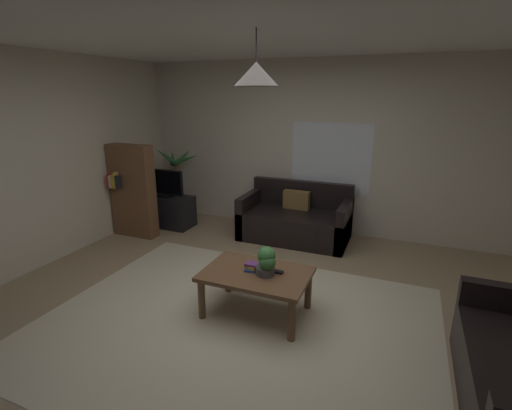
{
  "coord_description": "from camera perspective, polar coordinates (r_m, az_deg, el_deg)",
  "views": [
    {
      "loc": [
        1.34,
        -2.95,
        2.1
      ],
      "look_at": [
        0.0,
        0.3,
        1.05
      ],
      "focal_mm": 26.05,
      "sensor_mm": 36.0,
      "label": 1
    }
  ],
  "objects": [
    {
      "name": "pendant_lamp",
      "position": [
        3.26,
        0.03,
        19.48
      ],
      "size": [
        0.38,
        0.38,
        0.45
      ],
      "color": "black"
    },
    {
      "name": "wall_back",
      "position": [
        5.84,
        9.02,
        8.64
      ],
      "size": [
        5.75,
        0.06,
        2.62
      ],
      "primitive_type": "cube",
      "color": "beige",
      "rests_on": "ground"
    },
    {
      "name": "potted_palm_corner",
      "position": [
        6.7,
        -12.01,
        2.57
      ],
      "size": [
        0.75,
        0.74,
        1.26
      ],
      "color": "#B77051",
      "rests_on": "ground"
    },
    {
      "name": "window_pane",
      "position": [
        5.77,
        11.42,
        7.01
      ],
      "size": [
        1.21,
        0.01,
        1.07
      ],
      "primitive_type": "cube",
      "color": "white"
    },
    {
      "name": "book_on_table_1",
      "position": [
        3.67,
        -0.64,
        -9.47
      ],
      "size": [
        0.14,
        0.11,
        0.03
      ],
      "primitive_type": "cube",
      "rotation": [
        0.0,
        0.0,
        -0.25
      ],
      "color": "gold",
      "rests_on": "coffee_table"
    },
    {
      "name": "wall_left",
      "position": [
        5.18,
        -32.11,
        5.31
      ],
      "size": [
        0.06,
        5.29,
        2.62
      ],
      "primitive_type": "cube",
      "color": "beige",
      "rests_on": "ground"
    },
    {
      "name": "coffee_table",
      "position": [
        3.69,
        0.03,
        -11.23
      ],
      "size": [
        1.03,
        0.69,
        0.45
      ],
      "color": "brown",
      "rests_on": "ground"
    },
    {
      "name": "couch_under_window",
      "position": [
        5.62,
        6.06,
        -2.43
      ],
      "size": [
        1.58,
        0.85,
        0.82
      ],
      "color": "black",
      "rests_on": "ground"
    },
    {
      "name": "tv",
      "position": [
        6.18,
        -14.02,
        3.3
      ],
      "size": [
        0.71,
        0.16,
        0.45
      ],
      "color": "black",
      "rests_on": "tv_stand"
    },
    {
      "name": "tv_stand",
      "position": [
        6.32,
        -13.6,
        -0.88
      ],
      "size": [
        0.9,
        0.44,
        0.5
      ],
      "primitive_type": "cube",
      "color": "black",
      "rests_on": "ground"
    },
    {
      "name": "book_on_table_0",
      "position": [
        3.67,
        -0.58,
        -9.88
      ],
      "size": [
        0.15,
        0.12,
        0.03
      ],
      "primitive_type": "cube",
      "rotation": [
        0.0,
        0.0,
        0.14
      ],
      "color": "#2D4C8C",
      "rests_on": "coffee_table"
    },
    {
      "name": "book_on_table_2",
      "position": [
        3.67,
        -0.54,
        -9.06
      ],
      "size": [
        0.14,
        0.11,
        0.02
      ],
      "primitive_type": "cube",
      "rotation": [
        0.0,
        0.0,
        -0.05
      ],
      "color": "#72387F",
      "rests_on": "coffee_table"
    },
    {
      "name": "floor",
      "position": [
        3.87,
        -1.76,
        -16.43
      ],
      "size": [
        5.63,
        5.29,
        0.02
      ],
      "primitive_type": "cube",
      "color": "#9E8466",
      "rests_on": "ground"
    },
    {
      "name": "rug",
      "position": [
        3.71,
        -3.09,
        -17.79
      ],
      "size": [
        3.66,
        2.91,
        0.01
      ],
      "primitive_type": "cube",
      "color": "beige",
      "rests_on": "ground"
    },
    {
      "name": "bookshelf_corner",
      "position": [
        5.9,
        -18.45,
        2.08
      ],
      "size": [
        0.7,
        0.31,
        1.4
      ],
      "color": "brown",
      "rests_on": "ground"
    },
    {
      "name": "potted_plant_on_table",
      "position": [
        3.55,
        1.62,
        -8.62
      ],
      "size": [
        0.2,
        0.19,
        0.28
      ],
      "color": "#4C4C51",
      "rests_on": "coffee_table"
    },
    {
      "name": "remote_on_table_0",
      "position": [
        3.65,
        2.95,
        -10.12
      ],
      "size": [
        0.16,
        0.06,
        0.02
      ],
      "primitive_type": "cube",
      "rotation": [
        0.0,
        0.0,
        1.5
      ],
      "color": "black",
      "rests_on": "coffee_table"
    },
    {
      "name": "ceiling",
      "position": [
        3.29,
        -2.22,
        25.85
      ],
      "size": [
        5.63,
        5.29,
        0.02
      ],
      "primitive_type": "cube",
      "color": "white"
    }
  ]
}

